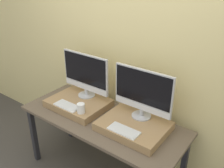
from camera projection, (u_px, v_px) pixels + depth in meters
name	position (u px, v px, depth m)	size (l,w,h in m)	color
wall_back	(127.00, 50.00, 2.44)	(8.00, 0.04, 2.60)	#DBC684
workbench	(102.00, 125.00, 2.43)	(1.64, 0.67, 0.72)	brown
wooden_riser_left	(79.00, 103.00, 2.59)	(0.59, 0.46, 0.07)	#99754C
monitor_left	(86.00, 74.00, 2.55)	(0.57, 0.18, 0.46)	#B2B2B7
keyboard_left	(67.00, 106.00, 2.45)	(0.27, 0.12, 0.01)	silver
mug	(81.00, 108.00, 2.33)	(0.07, 0.07, 0.09)	white
wooden_riser_right	(134.00, 126.00, 2.22)	(0.59, 0.46, 0.07)	#99754C
monitor_right	(143.00, 92.00, 2.19)	(0.57, 0.18, 0.46)	#B2B2B7
keyboard_right	(124.00, 130.00, 2.09)	(0.27, 0.12, 0.01)	silver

